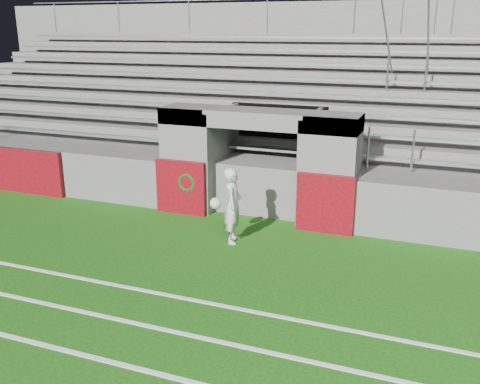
% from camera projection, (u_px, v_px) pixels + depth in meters
% --- Properties ---
extents(ground, '(90.00, 90.00, 0.00)m').
position_uv_depth(ground, '(196.00, 272.00, 10.12)').
color(ground, '#164C0C').
rests_on(ground, ground).
extents(stadium_structure, '(26.00, 8.48, 5.42)m').
position_uv_depth(stadium_structure, '(304.00, 126.00, 16.79)').
color(stadium_structure, '#555250').
rests_on(stadium_structure, ground).
extents(goalkeeper_with_ball, '(0.70, 0.67, 1.65)m').
position_uv_depth(goalkeeper_with_ball, '(233.00, 205.00, 11.35)').
color(goalkeeper_with_ball, silver).
rests_on(goalkeeper_with_ball, ground).
extents(hose_coil, '(0.49, 0.14, 0.58)m').
position_uv_depth(hose_coil, '(187.00, 184.00, 13.06)').
color(hose_coil, '#0E4620').
rests_on(hose_coil, ground).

